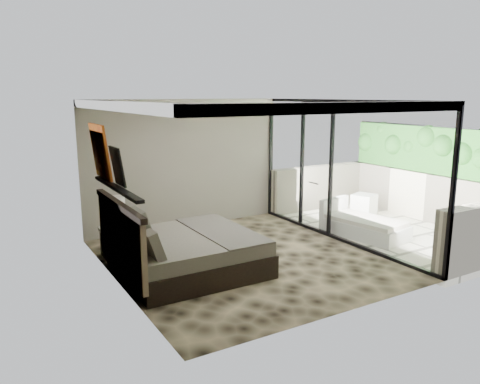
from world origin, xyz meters
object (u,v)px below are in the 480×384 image
bed (182,251)px  lounger (362,225)px  table_lamp (116,208)px  ottoman (364,204)px  nightstand (116,243)px

bed → lounger: (4.08, 0.02, -0.15)m
table_lamp → lounger: bearing=-15.5°
table_lamp → ottoman: table_lamp is taller
nightstand → ottoman: 6.12m
bed → table_lamp: size_ratio=3.84×
nightstand → ottoman: (6.12, -0.07, 0.00)m
lounger → table_lamp: bearing=154.4°
ottoman → nightstand: bearing=179.4°
table_lamp → lounger: (4.76, -1.32, -0.68)m
bed → ottoman: (5.39, 1.27, -0.12)m
nightstand → bed: bearing=-82.3°
nightstand → table_lamp: table_lamp is taller
bed → nightstand: bearing=118.5°
ottoman → table_lamp: bearing=179.4°
ottoman → lounger: 1.82m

